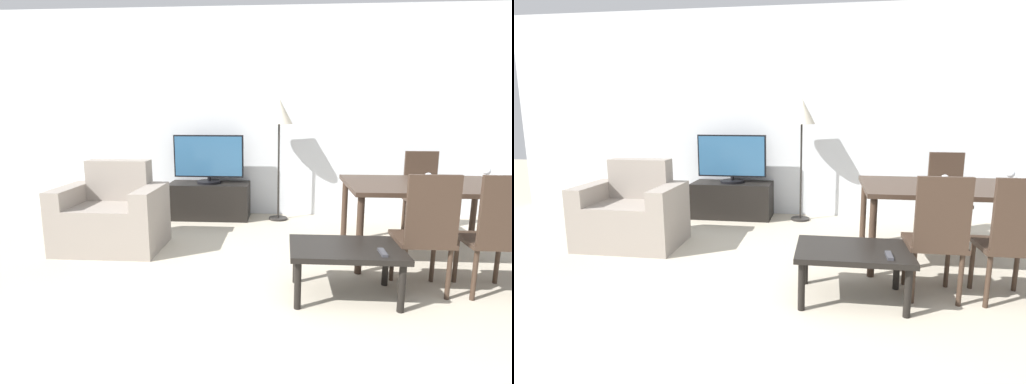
% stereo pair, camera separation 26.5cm
% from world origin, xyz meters
% --- Properties ---
extents(ground_plane, '(18.00, 18.00, 0.00)m').
position_xyz_m(ground_plane, '(0.00, 0.00, 0.00)').
color(ground_plane, '#B2A893').
extents(wall_back, '(7.91, 0.06, 2.70)m').
position_xyz_m(wall_back, '(0.00, 3.55, 1.35)').
color(wall_back, silver).
rests_on(wall_back, ground_plane).
extents(armchair, '(1.01, 0.72, 0.88)m').
position_xyz_m(armchair, '(-1.53, 2.00, 0.32)').
color(armchair, gray).
rests_on(armchair, ground_plane).
extents(tv_stand, '(1.04, 0.46, 0.47)m').
position_xyz_m(tv_stand, '(-0.76, 3.25, 0.23)').
color(tv_stand, black).
rests_on(tv_stand, ground_plane).
extents(tv, '(0.90, 0.32, 0.62)m').
position_xyz_m(tv, '(-0.76, 3.25, 0.78)').
color(tv, black).
rests_on(tv, tv_stand).
extents(coffee_table, '(0.83, 0.56, 0.39)m').
position_xyz_m(coffee_table, '(0.67, 1.02, 0.34)').
color(coffee_table, black).
rests_on(coffee_table, ground_plane).
extents(dining_table, '(1.45, 1.00, 0.72)m').
position_xyz_m(dining_table, '(1.52, 1.91, 0.65)').
color(dining_table, '#38281E').
rests_on(dining_table, ground_plane).
extents(dining_chair_near, '(0.40, 0.40, 0.94)m').
position_xyz_m(dining_chair_near, '(1.27, 1.10, 0.51)').
color(dining_chair_near, '#38281E').
rests_on(dining_chair_near, ground_plane).
extents(dining_chair_far, '(0.40, 0.40, 0.94)m').
position_xyz_m(dining_chair_far, '(1.78, 2.73, 0.51)').
color(dining_chair_far, '#38281E').
rests_on(dining_chair_far, ground_plane).
extents(dining_chair_near_right, '(0.40, 0.40, 0.94)m').
position_xyz_m(dining_chair_near_right, '(1.78, 1.10, 0.51)').
color(dining_chair_near_right, '#38281E').
rests_on(dining_chair_near_right, ground_plane).
extents(floor_lamp, '(0.34, 0.34, 1.55)m').
position_xyz_m(floor_lamp, '(0.14, 3.23, 1.33)').
color(floor_lamp, black).
rests_on(floor_lamp, ground_plane).
extents(remote_primary, '(0.04, 0.15, 0.02)m').
position_xyz_m(remote_primary, '(0.91, 0.88, 0.40)').
color(remote_primary, '#38383D').
rests_on(remote_primary, coffee_table).
extents(wine_glass_left, '(0.07, 0.07, 0.15)m').
position_xyz_m(wine_glass_left, '(2.02, 1.60, 0.83)').
color(wine_glass_left, silver).
rests_on(wine_glass_left, dining_table).
extents(wine_glass_center, '(0.07, 0.07, 0.15)m').
position_xyz_m(wine_glass_center, '(1.43, 1.59, 0.83)').
color(wine_glass_center, silver).
rests_on(wine_glass_center, dining_table).
extents(wine_glass_right, '(0.07, 0.07, 0.15)m').
position_xyz_m(wine_glass_right, '(2.09, 1.96, 0.83)').
color(wine_glass_right, silver).
rests_on(wine_glass_right, dining_table).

